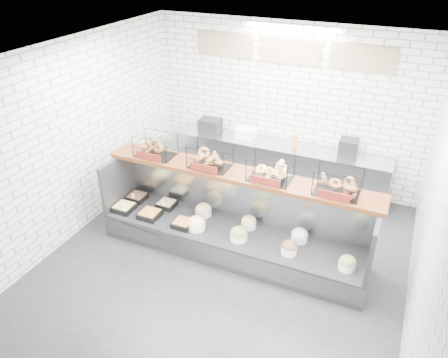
% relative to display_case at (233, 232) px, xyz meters
% --- Properties ---
extents(ground, '(5.50, 5.50, 0.00)m').
position_rel_display_case_xyz_m(ground, '(0.01, -0.34, -0.33)').
color(ground, black).
rests_on(ground, ground).
extents(room_shell, '(5.02, 5.51, 3.01)m').
position_rel_display_case_xyz_m(room_shell, '(0.01, 0.26, 1.73)').
color(room_shell, silver).
rests_on(room_shell, ground).
extents(display_case, '(4.00, 0.90, 1.20)m').
position_rel_display_case_xyz_m(display_case, '(0.00, 0.00, 0.00)').
color(display_case, black).
rests_on(display_case, ground).
extents(bagel_shelf, '(4.10, 0.50, 0.40)m').
position_rel_display_case_xyz_m(bagel_shelf, '(0.02, 0.18, 1.05)').
color(bagel_shelf, '#3D1C0D').
rests_on(bagel_shelf, display_case).
extents(prep_counter, '(4.00, 0.60, 1.20)m').
position_rel_display_case_xyz_m(prep_counter, '(0.01, 2.09, 0.14)').
color(prep_counter, '#93969B').
rests_on(prep_counter, ground).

